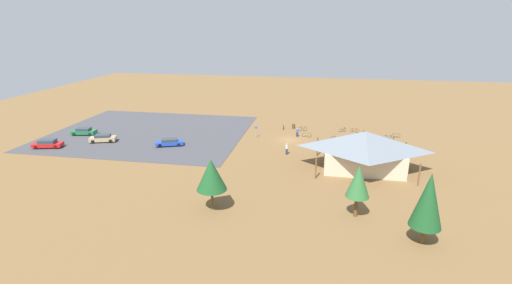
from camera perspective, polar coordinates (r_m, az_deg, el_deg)
ground at (r=66.73m, az=5.19°, el=0.32°), size 160.00×160.00×0.00m
parking_lot_asphalt at (r=73.92m, az=-15.91°, el=1.46°), size 35.99×30.49×0.05m
bike_pavilion at (r=54.37m, az=16.25°, el=-0.91°), size 13.44×9.42×5.66m
trash_bin at (r=73.93m, az=5.77°, el=2.41°), size 0.60×0.60×0.90m
lot_sign at (r=67.36m, az=-0.01°, el=1.82°), size 0.56×0.08×2.20m
pine_east at (r=40.77m, az=15.41°, el=-5.87°), size 2.54×2.54×5.89m
pine_mideast at (r=40.95m, az=-6.87°, el=-4.99°), size 3.36×3.36×6.00m
pine_far_east at (r=37.95m, az=24.89°, el=-8.12°), size 2.94×2.94×7.19m
bicycle_green_near_porch at (r=66.30m, az=12.68°, el=0.15°), size 1.52×0.74×0.75m
bicycle_red_edge_north at (r=73.50m, az=14.89°, el=1.72°), size 1.60×0.70×0.81m
bicycle_blue_yard_right at (r=72.51m, az=7.14°, el=2.00°), size 1.66×0.62×0.90m
bicycle_yellow_yard_center at (r=68.65m, az=7.78°, el=1.06°), size 1.73×0.50×0.87m
bicycle_purple_yard_front at (r=72.10m, az=16.14°, el=1.32°), size 0.73×1.60×0.83m
bicycle_teal_mid_cluster at (r=70.63m, az=19.70°, el=0.65°), size 1.78×0.48×0.92m
bicycle_white_front_row at (r=73.32m, az=4.23°, el=2.28°), size 0.48×1.74×0.91m
bicycle_orange_back_row at (r=67.43m, az=11.70°, el=0.51°), size 1.00×1.37×0.79m
bicycle_black_by_bin at (r=73.30m, az=13.16°, el=1.81°), size 1.38×0.98×0.80m
bicycle_silver_edge_south at (r=72.29m, az=20.64°, el=0.91°), size 1.62×0.66×0.82m
car_blue_by_curb at (r=64.69m, az=-13.12°, el=-0.03°), size 4.87×3.22×1.24m
car_red_mid_lot at (r=71.13m, az=-29.31°, el=-0.23°), size 4.93×2.80×1.40m
car_green_aisle_side at (r=76.29m, az=-24.88°, el=1.50°), size 4.54×2.44×1.31m
car_tan_end_stall at (r=70.34m, az=-22.42°, el=0.55°), size 4.68×3.00×1.36m
visitor_by_pavilion at (r=59.12m, az=4.73°, el=-1.02°), size 0.36×0.39×1.82m
visitor_at_bikes at (r=68.49m, az=6.33°, el=1.51°), size 0.40×0.39×1.67m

